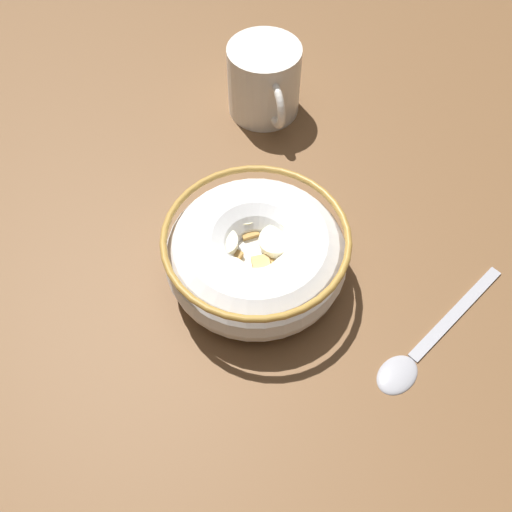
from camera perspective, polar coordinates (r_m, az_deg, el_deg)
name	(u,v)px	position (r cm, az deg, el deg)	size (l,w,h in cm)	color
ground_plane	(256,280)	(52.85, 0.00, -2.43)	(138.30, 138.30, 2.00)	brown
cereal_bowl	(256,254)	(49.26, 0.00, 0.17)	(15.93, 15.93, 6.11)	white
spoon	(418,352)	(49.85, 15.93, -9.22)	(9.32, 15.58, 0.80)	#A5A5AD
coffee_mug	(264,81)	(63.92, 0.84, 17.08)	(10.40, 7.81, 7.82)	white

